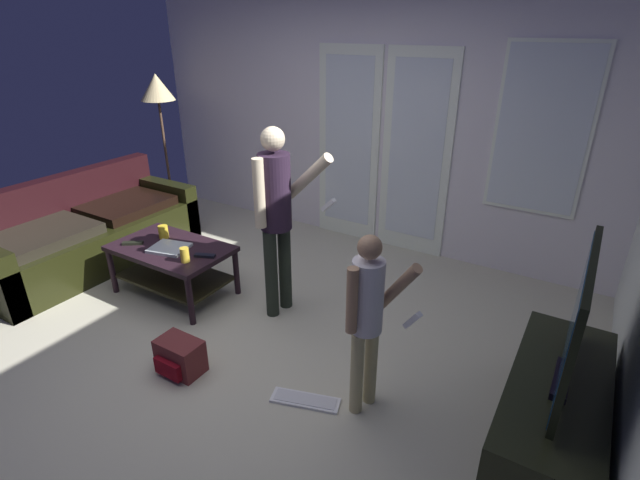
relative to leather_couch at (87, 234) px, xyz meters
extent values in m
cube|color=#BDB89F|center=(1.99, -0.35, -0.30)|extent=(5.20, 4.67, 0.02)
cube|color=silver|center=(1.99, 1.96, 1.14)|extent=(5.20, 0.06, 2.87)
cube|color=white|center=(1.87, 1.92, 0.70)|extent=(0.70, 0.02, 2.03)
cube|color=silver|center=(1.87, 1.90, 0.75)|extent=(0.54, 0.01, 1.73)
cube|color=white|center=(2.62, 1.92, 0.70)|extent=(0.70, 0.02, 2.03)
cube|color=silver|center=(2.62, 1.90, 0.75)|extent=(0.54, 0.01, 1.73)
cube|color=white|center=(3.69, 1.92, 1.07)|extent=(0.77, 0.02, 1.43)
cube|color=silver|center=(3.69, 1.90, 1.07)|extent=(0.71, 0.01, 1.37)
cube|color=black|center=(0.04, 0.00, -0.08)|extent=(0.88, 2.08, 0.42)
cube|color=black|center=(-0.32, 0.00, 0.33)|extent=(0.16, 2.08, 0.41)
cube|color=black|center=(0.04, 0.96, 0.00)|extent=(0.88, 0.16, 0.58)
cube|color=black|center=(0.07, -0.44, 0.17)|extent=(0.65, 0.81, 0.09)
cube|color=black|center=(0.07, 0.44, 0.17)|extent=(0.65, 0.81, 0.09)
cube|color=black|center=(1.20, 0.00, 0.14)|extent=(1.01, 0.62, 0.04)
cube|color=black|center=(1.20, 0.00, -0.13)|extent=(0.93, 0.54, 0.02)
cylinder|color=black|center=(0.72, -0.27, -0.08)|extent=(0.05, 0.05, 0.41)
cylinder|color=black|center=(1.67, -0.27, -0.08)|extent=(0.05, 0.05, 0.41)
cylinder|color=black|center=(0.72, 0.28, -0.08)|extent=(0.05, 0.05, 0.41)
cylinder|color=black|center=(1.67, 0.28, -0.08)|extent=(0.05, 0.05, 0.41)
cube|color=black|center=(4.24, -0.10, -0.06)|extent=(0.49, 1.30, 0.46)
cube|color=black|center=(4.24, -0.10, 0.19)|extent=(0.08, 0.34, 0.04)
cube|color=black|center=(4.24, -0.10, 0.55)|extent=(0.04, 0.97, 0.69)
cube|color=navy|center=(4.22, -0.10, 0.55)|extent=(0.00, 0.92, 0.64)
cylinder|color=#232A20|center=(2.13, 0.18, 0.08)|extent=(0.10, 0.10, 0.74)
cylinder|color=#232A20|center=(2.15, 0.34, 0.08)|extent=(0.10, 0.10, 0.74)
cylinder|color=#291B2D|center=(2.14, 0.26, 0.75)|extent=(0.24, 0.24, 0.58)
sphere|color=beige|center=(2.14, 0.26, 1.14)|extent=(0.18, 0.18, 0.18)
cylinder|color=beige|center=(2.12, 0.09, 0.78)|extent=(0.08, 0.08, 0.52)
cylinder|color=beige|center=(2.35, 0.40, 0.86)|extent=(0.44, 0.13, 0.42)
cube|color=white|center=(2.53, 0.37, 0.68)|extent=(0.13, 0.05, 0.12)
cylinder|color=tan|center=(3.20, -0.42, 0.00)|extent=(0.08, 0.08, 0.57)
cylinder|color=tan|center=(3.24, -0.30, 0.00)|extent=(0.08, 0.08, 0.57)
cylinder|color=silver|center=(3.22, -0.36, 0.51)|extent=(0.19, 0.19, 0.45)
sphere|color=#987355|center=(3.22, -0.36, 0.81)|extent=(0.14, 0.14, 0.14)
cylinder|color=#987355|center=(3.18, -0.48, 0.53)|extent=(0.06, 0.06, 0.40)
cylinder|color=#987355|center=(3.36, -0.27, 0.57)|extent=(0.29, 0.14, 0.36)
cube|color=white|center=(3.47, -0.30, 0.40)|extent=(0.11, 0.07, 0.13)
cylinder|color=#2A302F|center=(-0.30, 1.36, -0.28)|extent=(0.26, 0.26, 0.02)
cylinder|color=brown|center=(-0.30, 1.36, 0.42)|extent=(0.03, 0.03, 1.42)
cone|color=#D1BB86|center=(-0.30, 1.36, 1.23)|extent=(0.38, 0.38, 0.29)
cube|color=maroon|center=(2.01, -0.71, -0.17)|extent=(0.31, 0.20, 0.24)
cube|color=maroon|center=(2.01, -0.83, -0.20)|extent=(0.22, 0.04, 0.12)
cube|color=white|center=(2.90, -0.52, -0.28)|extent=(0.46, 0.25, 0.02)
cube|color=silver|center=(2.90, -0.52, -0.27)|extent=(0.41, 0.21, 0.00)
cube|color=#ACB7BA|center=(1.23, -0.04, 0.18)|extent=(0.35, 0.32, 0.03)
cylinder|color=gold|center=(1.51, -0.13, 0.22)|extent=(0.07, 0.07, 0.12)
cylinder|color=gold|center=(1.01, 0.10, 0.22)|extent=(0.08, 0.08, 0.11)
cube|color=black|center=(1.58, 0.01, 0.17)|extent=(0.18, 0.11, 0.02)
cube|color=black|center=(0.88, -0.13, 0.17)|extent=(0.17, 0.14, 0.02)
camera|label=1|loc=(4.17, -2.43, 1.90)|focal=26.55mm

